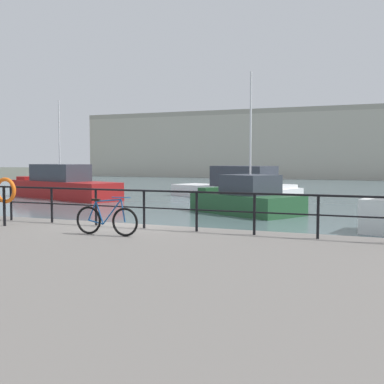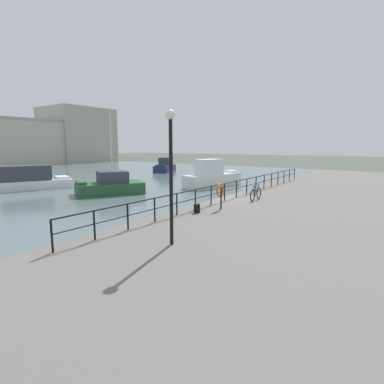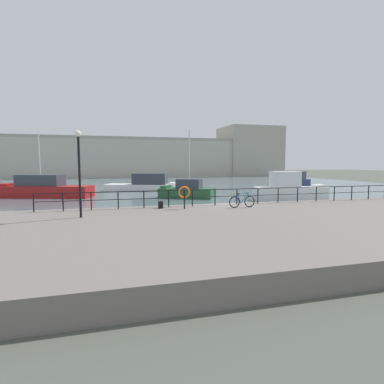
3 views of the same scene
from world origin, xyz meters
TOP-DOWN VIEW (x-y plane):
  - ground_plane at (0.00, 0.00)m, footprint 240.00×240.00m
  - water_basin at (0.00, 30.20)m, footprint 80.00×60.00m
  - quay_promenade at (0.00, -6.50)m, footprint 56.00×13.00m
  - moored_cabin_cruiser at (-3.01, 20.25)m, footprint 10.19×6.02m
  - moored_white_yacht at (0.27, 11.19)m, footprint 6.26×5.20m
  - moored_small_launch at (20.58, 22.12)m, footprint 6.17×4.39m
  - moored_harbor_tender at (9.39, 6.37)m, footprint 7.12×3.32m
  - quay_railing at (0.74, -0.75)m, footprint 25.25×0.07m
  - parked_bicycle at (0.45, -2.22)m, footprint 1.77×0.11m
  - mooring_bollard at (-4.58, -1.25)m, footprint 0.32×0.32m
  - life_ring_stand at (-3.21, -1.80)m, footprint 0.75×0.16m
  - quay_lamp_post at (-9.08, -3.29)m, footprint 0.32×0.32m

SIDE VIEW (x-z plane):
  - ground_plane at x=0.00m, z-range 0.00..0.00m
  - water_basin at x=0.00m, z-range 0.00..0.01m
  - quay_promenade at x=0.00m, z-range 0.00..0.85m
  - moored_white_yacht at x=0.27m, z-range -2.80..4.31m
  - moored_cabin_cruiser at x=-3.01m, z-range -0.27..2.02m
  - moored_small_launch at x=20.58m, z-range -0.26..2.03m
  - moored_harbor_tender at x=9.39m, z-range -0.35..2.47m
  - mooring_bollard at x=-4.58m, z-range 0.85..1.29m
  - parked_bicycle at x=0.45m, z-range 0.74..1.73m
  - quay_railing at x=0.74m, z-range 1.04..2.12m
  - life_ring_stand at x=-3.21m, z-range 1.12..2.52m
  - quay_lamp_post at x=-9.08m, z-range 1.48..5.93m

